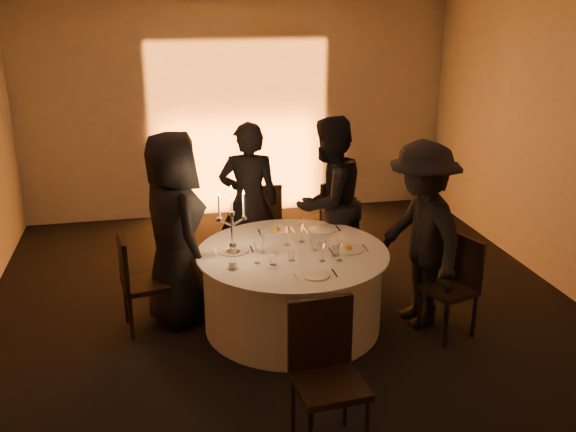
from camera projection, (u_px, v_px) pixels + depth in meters
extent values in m
plane|color=black|center=(292.00, 324.00, 6.23)|extent=(7.00, 7.00, 0.00)
plane|color=#B2AEA5|center=(239.00, 110.00, 8.97)|extent=(7.00, 0.00, 7.00)
plane|color=#B2AEA5|center=(485.00, 412.00, 2.51)|extent=(7.00, 0.00, 7.00)
cube|color=black|center=(244.00, 214.00, 9.17)|extent=(0.25, 0.12, 0.10)
cylinder|color=black|center=(292.00, 323.00, 6.23)|extent=(0.60, 0.60, 0.03)
cylinder|color=black|center=(292.00, 289.00, 6.11)|extent=(0.20, 0.20, 0.75)
cylinder|color=white|center=(292.00, 289.00, 6.11)|extent=(1.68, 1.68, 0.75)
cylinder|color=white|center=(292.00, 252.00, 5.98)|extent=(1.80, 1.80, 0.02)
cube|color=black|center=(146.00, 285.00, 6.03)|extent=(0.48, 0.48, 0.05)
cube|color=black|center=(123.00, 262.00, 5.88)|extent=(0.11, 0.42, 0.47)
cylinder|color=black|center=(170.00, 312.00, 6.01)|extent=(0.04, 0.04, 0.44)
cylinder|color=black|center=(162.00, 296.00, 6.33)|extent=(0.04, 0.04, 0.44)
cylinder|color=black|center=(131.00, 318.00, 5.89)|extent=(0.04, 0.04, 0.44)
cylinder|color=black|center=(126.00, 302.00, 6.20)|extent=(0.04, 0.04, 0.44)
cube|color=black|center=(259.00, 228.00, 7.32)|extent=(0.50, 0.50, 0.05)
cube|color=black|center=(261.00, 209.00, 7.03)|extent=(0.47, 0.07, 0.54)
cylinder|color=black|center=(274.00, 242.00, 7.62)|extent=(0.04, 0.04, 0.50)
cylinder|color=black|center=(241.00, 243.00, 7.57)|extent=(0.04, 0.04, 0.50)
cylinder|color=black|center=(279.00, 255.00, 7.25)|extent=(0.04, 0.04, 0.50)
cylinder|color=black|center=(243.00, 257.00, 7.19)|extent=(0.04, 0.04, 0.50)
cube|color=black|center=(324.00, 223.00, 7.49)|extent=(0.62, 0.62, 0.05)
cube|color=black|center=(337.00, 204.00, 7.23)|extent=(0.44, 0.24, 0.53)
cylinder|color=black|center=(325.00, 235.00, 7.84)|extent=(0.04, 0.04, 0.50)
cylinder|color=black|center=(300.00, 242.00, 7.60)|extent=(0.04, 0.04, 0.50)
cylinder|color=black|center=(347.00, 245.00, 7.54)|extent=(0.04, 0.04, 0.50)
cylinder|color=black|center=(322.00, 253.00, 7.31)|extent=(0.04, 0.04, 0.50)
cube|color=black|center=(449.00, 290.00, 5.93)|extent=(0.52, 0.52, 0.05)
cube|color=black|center=(466.00, 261.00, 5.94)|extent=(0.17, 0.40, 0.47)
cylinder|color=black|center=(420.00, 309.00, 6.06)|extent=(0.04, 0.04, 0.44)
cylinder|color=black|center=(446.00, 325.00, 5.78)|extent=(0.04, 0.04, 0.44)
cylinder|color=black|center=(447.00, 301.00, 6.23)|extent=(0.04, 0.04, 0.44)
cylinder|color=black|center=(474.00, 315.00, 5.95)|extent=(0.04, 0.04, 0.44)
cube|color=black|center=(330.00, 385.00, 4.38)|extent=(0.50, 0.50, 0.05)
cube|color=black|center=(320.00, 333.00, 4.48)|extent=(0.47, 0.07, 0.54)
cylinder|color=black|center=(367.00, 430.00, 4.34)|extent=(0.04, 0.04, 0.50)
cylinder|color=black|center=(293.00, 405.00, 4.60)|extent=(0.04, 0.04, 0.50)
cylinder|color=black|center=(345.00, 396.00, 4.71)|extent=(0.04, 0.04, 0.50)
imported|color=black|center=(174.00, 229.00, 6.06)|extent=(0.87, 1.06, 1.88)
imported|color=black|center=(249.00, 203.00, 6.97)|extent=(0.72, 0.54, 1.79)
imported|color=black|center=(329.00, 203.00, 6.85)|extent=(1.14, 1.09, 1.86)
imported|color=black|center=(421.00, 235.00, 6.02)|extent=(0.83, 1.25, 1.80)
cylinder|color=white|center=(234.00, 250.00, 5.98)|extent=(0.29, 0.29, 0.01)
cube|color=silver|center=(215.00, 252.00, 5.95)|extent=(0.01, 0.17, 0.01)
cube|color=silver|center=(252.00, 249.00, 6.02)|extent=(0.02, 0.17, 0.01)
cylinder|color=white|center=(276.00, 231.00, 6.47)|extent=(0.25, 0.25, 0.01)
cube|color=silver|center=(260.00, 232.00, 6.43)|extent=(0.02, 0.17, 0.01)
cube|color=silver|center=(293.00, 230.00, 6.50)|extent=(0.02, 0.17, 0.01)
sphere|color=yellow|center=(276.00, 227.00, 6.45)|extent=(0.07, 0.07, 0.07)
cylinder|color=white|center=(322.00, 230.00, 6.51)|extent=(0.28, 0.28, 0.01)
cube|color=silver|center=(306.00, 231.00, 6.48)|extent=(0.01, 0.17, 0.01)
cube|color=silver|center=(338.00, 228.00, 6.54)|extent=(0.01, 0.17, 0.01)
cylinder|color=white|center=(348.00, 249.00, 6.01)|extent=(0.29, 0.29, 0.01)
cube|color=silver|center=(331.00, 251.00, 5.97)|extent=(0.02, 0.17, 0.01)
cube|color=silver|center=(366.00, 248.00, 6.04)|extent=(0.01, 0.17, 0.01)
sphere|color=yellow|center=(348.00, 245.00, 5.99)|extent=(0.07, 0.07, 0.07)
cylinder|color=white|center=(315.00, 275.00, 5.46)|extent=(0.25, 0.25, 0.01)
cube|color=silver|center=(296.00, 277.00, 5.43)|extent=(0.02, 0.17, 0.01)
cube|color=silver|center=(335.00, 273.00, 5.50)|extent=(0.01, 0.17, 0.01)
cylinder|color=white|center=(233.00, 268.00, 5.61)|extent=(0.11, 0.11, 0.01)
cylinder|color=white|center=(233.00, 264.00, 5.60)|extent=(0.07, 0.07, 0.06)
cylinder|color=silver|center=(233.00, 252.00, 5.93)|extent=(0.13, 0.13, 0.02)
sphere|color=silver|center=(233.00, 246.00, 5.91)|extent=(0.07, 0.07, 0.07)
cylinder|color=silver|center=(232.00, 233.00, 5.87)|extent=(0.03, 0.03, 0.35)
cylinder|color=silver|center=(232.00, 213.00, 5.80)|extent=(0.06, 0.06, 0.03)
cylinder|color=white|center=(231.00, 201.00, 5.77)|extent=(0.02, 0.02, 0.22)
cone|color=#FDAE2D|center=(231.00, 187.00, 5.72)|extent=(0.02, 0.02, 0.04)
cylinder|color=silver|center=(226.00, 223.00, 5.82)|extent=(0.12, 0.02, 0.08)
cylinder|color=silver|center=(220.00, 219.00, 5.80)|extent=(0.05, 0.05, 0.03)
cylinder|color=white|center=(219.00, 207.00, 5.76)|extent=(0.02, 0.02, 0.22)
cone|color=#FDAE2D|center=(219.00, 193.00, 5.72)|extent=(0.02, 0.02, 0.04)
cylinder|color=silver|center=(238.00, 222.00, 5.84)|extent=(0.12, 0.02, 0.08)
cylinder|color=silver|center=(244.00, 218.00, 5.84)|extent=(0.05, 0.05, 0.03)
cylinder|color=white|center=(244.00, 206.00, 5.80)|extent=(0.02, 0.02, 0.22)
cone|color=#FDAE2D|center=(244.00, 192.00, 5.76)|extent=(0.02, 0.02, 0.04)
cylinder|color=silver|center=(257.00, 263.00, 5.72)|extent=(0.06, 0.06, 0.01)
cylinder|color=silver|center=(257.00, 257.00, 5.70)|extent=(0.01, 0.01, 0.10)
cone|color=silver|center=(257.00, 248.00, 5.67)|extent=(0.07, 0.07, 0.09)
cylinder|color=silver|center=(263.00, 253.00, 5.93)|extent=(0.06, 0.06, 0.01)
cylinder|color=silver|center=(263.00, 248.00, 5.92)|extent=(0.01, 0.01, 0.10)
cone|color=silver|center=(263.00, 239.00, 5.89)|extent=(0.07, 0.07, 0.09)
cylinder|color=silver|center=(287.00, 245.00, 6.13)|extent=(0.06, 0.06, 0.01)
cylinder|color=silver|center=(287.00, 240.00, 6.11)|extent=(0.01, 0.01, 0.10)
cone|color=silver|center=(287.00, 231.00, 6.08)|extent=(0.07, 0.07, 0.09)
cylinder|color=silver|center=(302.00, 241.00, 6.21)|extent=(0.06, 0.06, 0.01)
cylinder|color=silver|center=(302.00, 236.00, 6.19)|extent=(0.01, 0.01, 0.10)
cone|color=silver|center=(302.00, 228.00, 6.16)|extent=(0.07, 0.07, 0.09)
cylinder|color=silver|center=(339.00, 260.00, 5.77)|extent=(0.06, 0.06, 0.01)
cylinder|color=silver|center=(339.00, 255.00, 5.75)|extent=(0.01, 0.01, 0.10)
cone|color=silver|center=(340.00, 246.00, 5.72)|extent=(0.07, 0.07, 0.09)
cylinder|color=silver|center=(322.00, 261.00, 5.76)|extent=(0.06, 0.06, 0.01)
cylinder|color=silver|center=(322.00, 256.00, 5.74)|extent=(0.01, 0.01, 0.10)
cone|color=silver|center=(323.00, 246.00, 5.71)|extent=(0.07, 0.07, 0.09)
cylinder|color=silver|center=(336.00, 251.00, 5.87)|extent=(0.07, 0.07, 0.09)
cylinder|color=silver|center=(316.00, 245.00, 6.01)|extent=(0.07, 0.07, 0.09)
cylinder|color=silver|center=(273.00, 260.00, 5.67)|extent=(0.07, 0.07, 0.09)
cylinder|color=silver|center=(291.00, 256.00, 5.76)|extent=(0.07, 0.07, 0.09)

